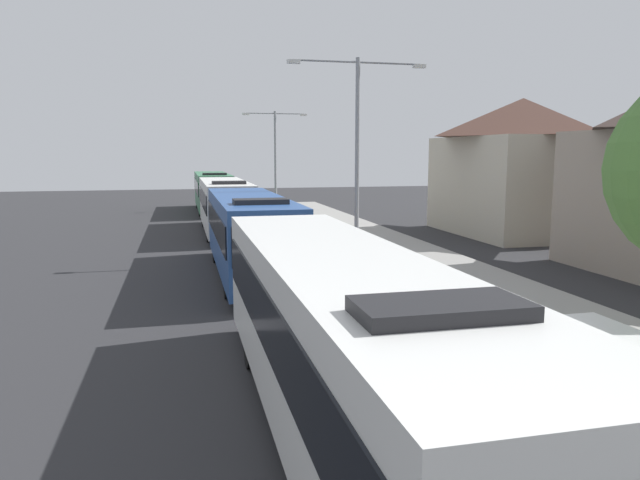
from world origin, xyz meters
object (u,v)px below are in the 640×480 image
at_px(bus_fourth_in_line, 213,191).
at_px(streetlamp_mid, 357,135).
at_px(streetlamp_far, 275,149).
at_px(bus_middle, 225,204).
at_px(bus_lead, 342,336).
at_px(bus_second_in_line, 250,232).
at_px(white_suv, 605,394).

xyz_separation_m(bus_fourth_in_line, streetlamp_mid, (5.40, -21.96, 3.81)).
bearing_deg(streetlamp_mid, bus_fourth_in_line, 103.81).
relative_size(streetlamp_mid, streetlamp_far, 1.09).
bearing_deg(bus_middle, bus_fourth_in_line, 90.00).
height_order(bus_fourth_in_line, streetlamp_mid, streetlamp_mid).
bearing_deg(bus_lead, bus_second_in_line, 90.00).
height_order(bus_lead, streetlamp_mid, streetlamp_mid).
bearing_deg(bus_middle, bus_second_in_line, -90.00).
relative_size(white_suv, streetlamp_mid, 0.52).
xyz_separation_m(bus_second_in_line, white_suv, (3.70, -14.88, -0.66)).
distance_m(white_suv, streetlamp_mid, 19.25).
relative_size(bus_fourth_in_line, white_suv, 2.57).
height_order(bus_middle, streetlamp_mid, streetlamp_mid).
bearing_deg(white_suv, streetlamp_mid, 84.79).
bearing_deg(bus_middle, streetlamp_mid, -58.73).
distance_m(bus_second_in_line, white_suv, 15.34).
relative_size(bus_lead, white_suv, 2.73).
distance_m(bus_lead, bus_second_in_line, 13.18).
xyz_separation_m(bus_lead, bus_middle, (-0.00, 25.84, -0.00)).
relative_size(bus_lead, bus_fourth_in_line, 1.06).
height_order(streetlamp_mid, streetlamp_far, streetlamp_mid).
bearing_deg(bus_middle, bus_lead, -90.00).
bearing_deg(bus_lead, bus_fourth_in_line, 90.00).
distance_m(bus_lead, streetlamp_far, 41.08).
bearing_deg(bus_middle, white_suv, -82.35).
xyz_separation_m(bus_second_in_line, bus_middle, (0.00, 12.66, 0.00)).
distance_m(bus_lead, white_suv, 4.12).
bearing_deg(bus_fourth_in_line, bus_lead, -90.00).
height_order(bus_middle, white_suv, bus_middle).
height_order(bus_second_in_line, streetlamp_mid, streetlamp_mid).
xyz_separation_m(bus_fourth_in_line, white_suv, (3.70, -40.61, -0.66)).
height_order(white_suv, streetlamp_far, streetlamp_far).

